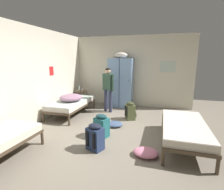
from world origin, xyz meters
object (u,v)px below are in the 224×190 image
object	(u,v)px
shelf_unit	(81,96)
backpack_teal	(101,126)
water_bottle	(79,88)
lotion_bottle	(82,90)
bed_right	(184,128)
backpack_navy	(95,137)
backpack_olive	(131,111)
bed_left_rear	(72,103)
clothes_pile_pink	(146,152)
person_traveler	(108,86)
locker_bank	(121,82)
bedding_heap	(71,97)
clothes_pile_denim	(114,124)

from	to	relation	value
shelf_unit	backpack_teal	size ratio (longest dim) A/B	1.04
water_bottle	lotion_bottle	size ratio (longest dim) A/B	1.71
bed_right	lotion_bottle	bearing A→B (deg)	146.53
backpack_navy	backpack_teal	distance (m)	0.59
water_bottle	backpack_olive	bearing A→B (deg)	-26.47
bed_left_rear	backpack_teal	size ratio (longest dim) A/B	3.45
shelf_unit	clothes_pile_pink	xyz separation A→B (m)	(2.87, -3.06, -0.28)
shelf_unit	clothes_pile_pink	size ratio (longest dim) A/B	1.19
person_traveler	locker_bank	bearing A→B (deg)	71.73
bed_left_rear	backpack_navy	bearing A→B (deg)	-49.79
bed_left_rear	backpack_teal	bearing A→B (deg)	-40.89
locker_bank	bed_left_rear	distance (m)	2.03
water_bottle	lotion_bottle	distance (m)	0.17
backpack_teal	shelf_unit	bearing A→B (deg)	125.05
shelf_unit	bedding_heap	bearing A→B (deg)	-77.55
locker_bank	clothes_pile_pink	bearing A→B (deg)	-68.46
shelf_unit	backpack_navy	distance (m)	3.61
shelf_unit	clothes_pile_denim	xyz separation A→B (m)	(1.88, -1.80, -0.29)
bedding_heap	backpack_olive	distance (m)	1.96
backpack_navy	clothes_pile_pink	bearing A→B (deg)	2.02
backpack_teal	backpack_navy	bearing A→B (deg)	-81.63
locker_bank	backpack_navy	world-z (taller)	locker_bank
water_bottle	backpack_navy	bearing A→B (deg)	-58.23
bed_right	lotion_bottle	world-z (taller)	lotion_bottle
shelf_unit	bed_left_rear	bearing A→B (deg)	-78.28
backpack_navy	backpack_olive	world-z (taller)	same
bed_left_rear	clothes_pile_denim	size ratio (longest dim) A/B	4.00
person_traveler	backpack_navy	distance (m)	2.68
shelf_unit	bedding_heap	distance (m)	1.36
backpack_navy	bed_left_rear	bearing A→B (deg)	130.21
locker_bank	backpack_teal	bearing A→B (deg)	-85.90
lotion_bottle	shelf_unit	bearing A→B (deg)	150.26
person_traveler	backpack_teal	world-z (taller)	person_traveler
bed_right	clothes_pile_pink	xyz separation A→B (m)	(-0.73, -0.69, -0.31)
lotion_bottle	backpack_olive	xyz separation A→B (m)	(2.14, -1.08, -0.37)
bed_right	clothes_pile_denim	distance (m)	1.83
backpack_olive	bed_right	bearing A→B (deg)	-42.10
shelf_unit	backpack_teal	xyz separation A→B (m)	(1.77, -2.52, -0.09)
water_bottle	backpack_teal	size ratio (longest dim) A/B	0.43
backpack_olive	bed_left_rear	bearing A→B (deg)	-177.58
backpack_teal	backpack_olive	distance (m)	1.47
bedding_heap	backpack_navy	world-z (taller)	bedding_heap
backpack_olive	clothes_pile_denim	world-z (taller)	backpack_olive
person_traveler	water_bottle	bearing A→B (deg)	157.33
lotion_bottle	backpack_olive	distance (m)	2.43
lotion_bottle	backpack_olive	world-z (taller)	lotion_bottle
backpack_teal	backpack_olive	bearing A→B (deg)	72.26
bed_left_rear	backpack_olive	world-z (taller)	backpack_olive
backpack_teal	bed_left_rear	bearing A→B (deg)	139.11
backpack_teal	clothes_pile_pink	xyz separation A→B (m)	(1.10, -0.55, -0.19)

